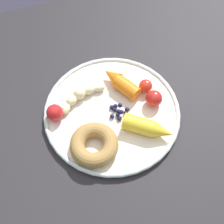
{
  "coord_description": "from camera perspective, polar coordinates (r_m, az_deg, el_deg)",
  "views": [
    {
      "loc": [
        -0.16,
        -0.4,
        1.46
      ],
      "look_at": [
        -0.03,
        -0.01,
        0.75
      ],
      "focal_mm": 52.98,
      "sensor_mm": 36.0,
      "label": 1
    }
  ],
  "objects": [
    {
      "name": "blueberry_pile",
      "position": [
        0.82,
        1.24,
        0.08
      ],
      "size": [
        0.05,
        0.05,
        0.02
      ],
      "color": "#191638",
      "rests_on": "plate"
    },
    {
      "name": "donut",
      "position": [
        0.76,
        -3.11,
        -5.67
      ],
      "size": [
        0.15,
        0.15,
        0.04
      ],
      "primitive_type": "torus",
      "rotation": [
        0.0,
        0.0,
        2.63
      ],
      "color": "#A87F43",
      "rests_on": "plate"
    },
    {
      "name": "tomato_mid",
      "position": [
        0.81,
        -9.86,
        -0.1
      ],
      "size": [
        0.04,
        0.04,
        0.04
      ],
      "primitive_type": "sphere",
      "color": "red",
      "rests_on": "plate"
    },
    {
      "name": "carrot_yellow",
      "position": [
        0.78,
        6.27,
        -2.71
      ],
      "size": [
        0.12,
        0.1,
        0.04
      ],
      "color": "yellow",
      "rests_on": "plate"
    },
    {
      "name": "plate",
      "position": [
        0.82,
        0.0,
        -0.1
      ],
      "size": [
        0.34,
        0.34,
        0.02
      ],
      "color": "white",
      "rests_on": "dining_table"
    },
    {
      "name": "dining_table",
      "position": [
        0.92,
        1.57,
        -2.1
      ],
      "size": [
        1.05,
        0.87,
        0.73
      ],
      "color": "#272428",
      "rests_on": "ground_plane"
    },
    {
      "name": "banana",
      "position": [
        0.84,
        -5.42,
        2.86
      ],
      "size": [
        0.13,
        0.07,
        0.03
      ],
      "color": "beige",
      "rests_on": "plate"
    },
    {
      "name": "ground_plane",
      "position": [
        1.52,
        0.98,
        -13.41
      ],
      "size": [
        6.0,
        6.0,
        0.0
      ],
      "primitive_type": "plane",
      "color": "#343041"
    },
    {
      "name": "carrot_orange",
      "position": [
        0.85,
        1.36,
        5.08
      ],
      "size": [
        0.09,
        0.12,
        0.04
      ],
      "color": "orange",
      "rests_on": "plate"
    },
    {
      "name": "tomato_near",
      "position": [
        0.85,
        5.81,
        4.49
      ],
      "size": [
        0.03,
        0.03,
        0.03
      ],
      "primitive_type": "sphere",
      "color": "red",
      "rests_on": "plate"
    },
    {
      "name": "tomato_far",
      "position": [
        0.82,
        7.25,
        2.33
      ],
      "size": [
        0.04,
        0.04,
        0.04
      ],
      "primitive_type": "sphere",
      "color": "red",
      "rests_on": "plate"
    }
  ]
}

